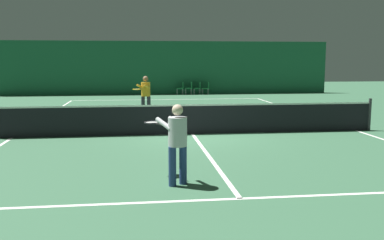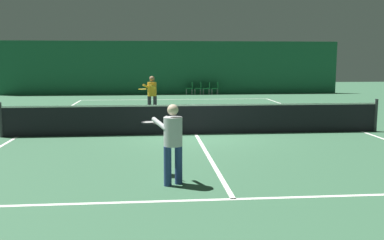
# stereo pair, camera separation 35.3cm
# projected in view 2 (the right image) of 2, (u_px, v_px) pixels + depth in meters

# --- Properties ---
(ground_plane) EXTENTS (60.00, 60.00, 0.00)m
(ground_plane) POSITION_uv_depth(u_px,v_px,m) (196.00, 134.00, 13.56)
(ground_plane) COLOR #386647
(backdrop_curtain) EXTENTS (23.00, 0.12, 3.57)m
(backdrop_curtain) POSITION_uv_depth(u_px,v_px,m) (172.00, 68.00, 28.94)
(backdrop_curtain) COLOR #1E5B3D
(backdrop_curtain) RESTS_ON ground
(court_line_baseline_far) EXTENTS (11.00, 0.10, 0.00)m
(court_line_baseline_far) POSITION_uv_depth(u_px,v_px,m) (176.00, 99.00, 25.29)
(court_line_baseline_far) COLOR white
(court_line_baseline_far) RESTS_ON ground
(court_line_service_far) EXTENTS (8.25, 0.10, 0.00)m
(court_line_service_far) POSITION_uv_depth(u_px,v_px,m) (182.00, 110.00, 19.87)
(court_line_service_far) COLOR white
(court_line_service_far) RESTS_ON ground
(court_line_service_near) EXTENTS (8.25, 0.10, 0.00)m
(court_line_service_near) POSITION_uv_depth(u_px,v_px,m) (234.00, 199.00, 7.25)
(court_line_service_near) COLOR white
(court_line_service_near) RESTS_ON ground
(court_line_sideline_left) EXTENTS (0.10, 23.80, 0.00)m
(court_line_sideline_left) POSITION_uv_depth(u_px,v_px,m) (17.00, 137.00, 13.06)
(court_line_sideline_left) COLOR white
(court_line_sideline_left) RESTS_ON ground
(court_line_sideline_right) EXTENTS (0.10, 23.80, 0.00)m
(court_line_sideline_right) POSITION_uv_depth(u_px,v_px,m) (362.00, 131.00, 14.06)
(court_line_sideline_right) COLOR white
(court_line_sideline_right) RESTS_ON ground
(court_line_centre) EXTENTS (0.10, 12.80, 0.00)m
(court_line_centre) POSITION_uv_depth(u_px,v_px,m) (196.00, 134.00, 13.56)
(court_line_centre) COLOR white
(court_line_centre) RESTS_ON ground
(tennis_net) EXTENTS (12.00, 0.10, 1.07)m
(tennis_net) POSITION_uv_depth(u_px,v_px,m) (196.00, 118.00, 13.49)
(tennis_net) COLOR black
(tennis_net) RESTS_ON ground
(player_near) EXTENTS (0.90, 1.30, 1.53)m
(player_near) POSITION_uv_depth(u_px,v_px,m) (172.00, 138.00, 8.00)
(player_near) COLOR navy
(player_near) RESTS_ON ground
(player_far) EXTENTS (0.84, 1.38, 1.66)m
(player_far) POSITION_uv_depth(u_px,v_px,m) (152.00, 92.00, 18.04)
(player_far) COLOR #2D2D38
(player_far) RESTS_ON ground
(courtside_chair_0) EXTENTS (0.44, 0.44, 0.84)m
(courtside_chair_0) POSITION_uv_depth(u_px,v_px,m) (190.00, 87.00, 28.69)
(courtside_chair_0) COLOR #99999E
(courtside_chair_0) RESTS_ON ground
(courtside_chair_1) EXTENTS (0.44, 0.44, 0.84)m
(courtside_chair_1) POSITION_uv_depth(u_px,v_px,m) (199.00, 87.00, 28.74)
(courtside_chair_1) COLOR #99999E
(courtside_chair_1) RESTS_ON ground
(courtside_chair_2) EXTENTS (0.44, 0.44, 0.84)m
(courtside_chair_2) POSITION_uv_depth(u_px,v_px,m) (207.00, 87.00, 28.79)
(courtside_chair_2) COLOR #99999E
(courtside_chair_2) RESTS_ON ground
(courtside_chair_3) EXTENTS (0.44, 0.44, 0.84)m
(courtside_chair_3) POSITION_uv_depth(u_px,v_px,m) (216.00, 87.00, 28.84)
(courtside_chair_3) COLOR #99999E
(courtside_chair_3) RESTS_ON ground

